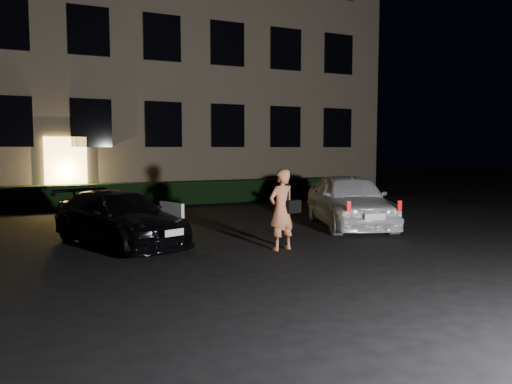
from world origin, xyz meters
name	(u,v)px	position (x,y,z in m)	size (l,w,h in m)	color
ground	(314,263)	(0.00, 0.00, 0.00)	(80.00, 80.00, 0.00)	black
building	(140,61)	(0.00, 14.99, 6.00)	(20.00, 8.11, 12.00)	#6B5D4D
hedge	(168,193)	(0.00, 10.50, 0.42)	(15.00, 0.70, 0.85)	black
sedan	(119,218)	(-2.93, 3.35, 0.58)	(2.87, 4.31, 1.16)	black
hatch	(349,200)	(3.11, 3.33, 0.72)	(2.97, 4.53, 1.43)	white
man	(282,210)	(0.02, 1.31, 0.84)	(0.75, 0.52, 1.67)	#D87B4F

